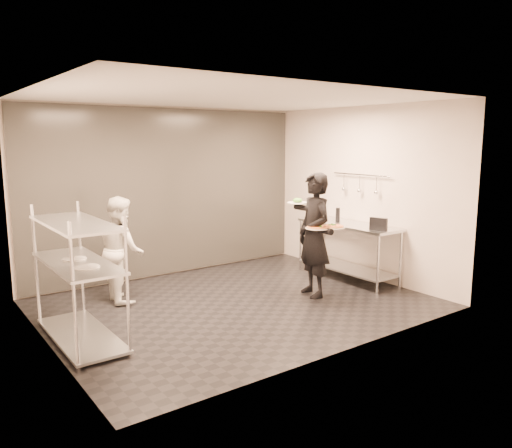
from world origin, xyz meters
TOP-DOWN VIEW (x-y plane):
  - room_shell at (0.00, 1.18)m, footprint 5.00×4.00m
  - pass_rack at (-2.15, -0.00)m, footprint 0.60×1.60m
  - prep_counter at (2.18, 0.00)m, footprint 0.60×1.80m
  - utensil_rail at (2.43, -0.00)m, footprint 0.07×1.20m
  - waiter at (1.12, -0.34)m, footprint 0.57×0.74m
  - chef at (-1.22, 1.10)m, footprint 0.64×0.78m
  - pizza_plate_near at (1.03, -0.49)m, footprint 0.34×0.34m
  - pizza_plate_far at (1.26, -0.59)m, footprint 0.33×0.33m
  - salad_plate at (1.03, -0.07)m, footprint 0.31×0.31m
  - pos_monitor at (2.06, -0.72)m, footprint 0.12×0.27m
  - bottle_green at (2.00, 0.57)m, footprint 0.07×0.07m
  - bottle_clear at (2.18, 0.80)m, footprint 0.06×0.06m
  - bottle_dark at (2.13, 0.19)m, footprint 0.07×0.07m

SIDE VIEW (x-z plane):
  - prep_counter at x=2.18m, z-range 0.17..1.09m
  - chef at x=-1.22m, z-range 0.00..1.49m
  - pass_rack at x=-2.15m, z-range 0.02..1.52m
  - waiter at x=1.12m, z-range 0.00..1.80m
  - pos_monitor at x=2.06m, z-range 0.92..1.11m
  - bottle_clear at x=2.18m, z-range 0.92..1.13m
  - bottle_dark at x=2.13m, z-range 0.92..1.16m
  - pizza_plate_near at x=1.03m, z-range 1.01..1.07m
  - bottle_green at x=2.00m, z-range 0.92..1.17m
  - pizza_plate_far at x=1.26m, z-range 1.02..1.07m
  - salad_plate at x=1.03m, z-range 1.33..1.40m
  - room_shell at x=0.00m, z-range 0.00..2.80m
  - utensil_rail at x=2.43m, z-range 1.39..1.70m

